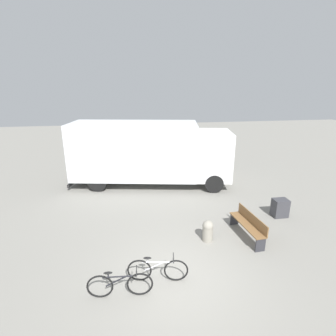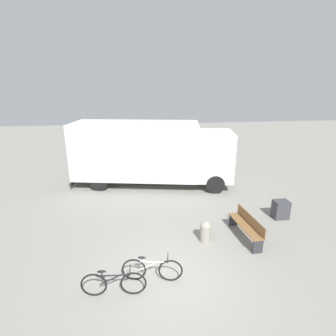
{
  "view_description": "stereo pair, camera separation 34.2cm",
  "coord_description": "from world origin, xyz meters",
  "px_view_note": "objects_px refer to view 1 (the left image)",
  "views": [
    {
      "loc": [
        -1.14,
        -5.87,
        5.16
      ],
      "look_at": [
        0.56,
        4.64,
        1.74
      ],
      "focal_mm": 28.0,
      "sensor_mm": 36.0,
      "label": 1
    },
    {
      "loc": [
        -0.8,
        -5.92,
        5.16
      ],
      "look_at": [
        0.56,
        4.64,
        1.74
      ],
      "focal_mm": 28.0,
      "sensor_mm": 36.0,
      "label": 2
    }
  ],
  "objects_px": {
    "park_bench": "(249,224)",
    "bollard_near_bench": "(208,230)",
    "utility_box": "(280,208)",
    "bicycle_middle": "(158,270)",
    "delivery_truck": "(149,151)",
    "bicycle_near": "(120,285)"
  },
  "relations": [
    {
      "from": "bicycle_middle",
      "to": "bollard_near_bench",
      "type": "distance_m",
      "value": 2.55
    },
    {
      "from": "bicycle_near",
      "to": "bollard_near_bench",
      "type": "relative_size",
      "value": 2.19
    },
    {
      "from": "park_bench",
      "to": "utility_box",
      "type": "bearing_deg",
      "value": -62.43
    },
    {
      "from": "bicycle_near",
      "to": "utility_box",
      "type": "bearing_deg",
      "value": 31.76
    },
    {
      "from": "bicycle_near",
      "to": "bicycle_middle",
      "type": "xyz_separation_m",
      "value": [
        1.0,
        0.4,
        0.0
      ]
    },
    {
      "from": "delivery_truck",
      "to": "bicycle_middle",
      "type": "bearing_deg",
      "value": -82.84
    },
    {
      "from": "delivery_truck",
      "to": "park_bench",
      "type": "distance_m",
      "value": 6.52
    },
    {
      "from": "bicycle_near",
      "to": "utility_box",
      "type": "relative_size",
      "value": 2.25
    },
    {
      "from": "bicycle_near",
      "to": "bollard_near_bench",
      "type": "distance_m",
      "value": 3.59
    },
    {
      "from": "delivery_truck",
      "to": "utility_box",
      "type": "distance_m",
      "value": 6.78
    },
    {
      "from": "park_bench",
      "to": "utility_box",
      "type": "distance_m",
      "value": 2.3
    },
    {
      "from": "bollard_near_bench",
      "to": "bicycle_middle",
      "type": "bearing_deg",
      "value": -139.31
    },
    {
      "from": "delivery_truck",
      "to": "utility_box",
      "type": "xyz_separation_m",
      "value": [
        4.91,
        -4.44,
        -1.45
      ]
    },
    {
      "from": "bicycle_middle",
      "to": "bollard_near_bench",
      "type": "relative_size",
      "value": 2.18
    },
    {
      "from": "bicycle_middle",
      "to": "bollard_near_bench",
      "type": "bearing_deg",
      "value": 50.05
    },
    {
      "from": "delivery_truck",
      "to": "park_bench",
      "type": "xyz_separation_m",
      "value": [
        2.97,
        -5.65,
        -1.32
      ]
    },
    {
      "from": "park_bench",
      "to": "bollard_near_bench",
      "type": "height_order",
      "value": "park_bench"
    },
    {
      "from": "bicycle_middle",
      "to": "utility_box",
      "type": "relative_size",
      "value": 2.23
    },
    {
      "from": "bicycle_middle",
      "to": "utility_box",
      "type": "bearing_deg",
      "value": 37.62
    },
    {
      "from": "delivery_truck",
      "to": "bicycle_middle",
      "type": "xyz_separation_m",
      "value": [
        -0.45,
        -7.32,
        -1.46
      ]
    },
    {
      "from": "utility_box",
      "to": "park_bench",
      "type": "bearing_deg",
      "value": -148.02
    },
    {
      "from": "delivery_truck",
      "to": "bicycle_middle",
      "type": "distance_m",
      "value": 7.48
    }
  ]
}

